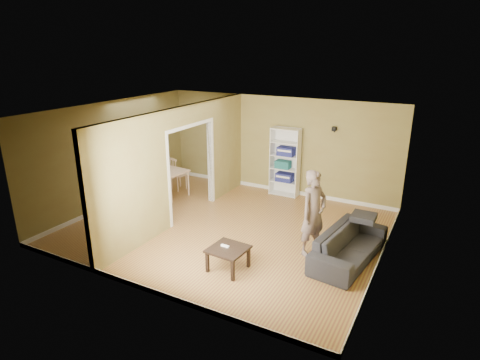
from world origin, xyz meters
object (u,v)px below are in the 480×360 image
object	(u,v)px
bookshelf	(286,162)
chair_far	(179,173)
person	(314,206)
chair_left	(146,176)
dining_table	(165,172)
coffee_table	(228,251)
chair_near	(151,187)
sofa	(350,241)

from	to	relation	value
bookshelf	chair_far	size ratio (longest dim) A/B	1.97
person	bookshelf	distance (m)	3.28
chair_left	chair_far	size ratio (longest dim) A/B	0.96
dining_table	bookshelf	bearing A→B (deg)	29.38
bookshelf	chair_left	xyz separation A→B (m)	(-3.49, -1.58, -0.47)
person	bookshelf	bearing A→B (deg)	55.01
chair_left	bookshelf	bearing A→B (deg)	134.13
coffee_table	dining_table	bearing A→B (deg)	143.43
person	coffee_table	size ratio (longest dim) A/B	3.08
coffee_table	chair_far	world-z (taller)	chair_far
person	chair_near	size ratio (longest dim) A/B	2.28
bookshelf	coffee_table	size ratio (longest dim) A/B	2.85
bookshelf	chair_left	distance (m)	3.86
sofa	coffee_table	xyz separation A→B (m)	(-1.83, -1.38, -0.03)
dining_table	chair_near	bearing A→B (deg)	-84.44
person	chair_left	xyz separation A→B (m)	(-5.19, 1.22, -0.54)
person	dining_table	distance (m)	4.69
coffee_table	chair_left	xyz separation A→B (m)	(-4.07, 2.51, 0.08)
sofa	coffee_table	world-z (taller)	sofa
bookshelf	chair_near	distance (m)	3.57
coffee_table	chair_left	size ratio (longest dim) A/B	0.72
person	chair_far	world-z (taller)	person
chair_left	chair_near	distance (m)	0.98
sofa	bookshelf	bearing A→B (deg)	49.42
chair_far	bookshelf	bearing A→B (deg)	-141.71
chair_near	chair_far	xyz separation A→B (m)	(-0.03, 1.20, 0.03)
sofa	chair_far	distance (m)	5.46
bookshelf	chair_near	bearing A→B (deg)	-140.92
coffee_table	dining_table	size ratio (longest dim) A/B	0.56
coffee_table	chair_far	bearing A→B (deg)	137.61
sofa	chair_far	bearing A→B (deg)	79.87
sofa	bookshelf	xyz separation A→B (m)	(-2.41, 2.72, 0.52)
bookshelf	coffee_table	bearing A→B (deg)	-81.95
bookshelf	dining_table	bearing A→B (deg)	-150.62
chair_left	coffee_table	bearing A→B (deg)	77.99
coffee_table	chair_left	world-z (taller)	chair_left
bookshelf	coffee_table	xyz separation A→B (m)	(0.58, -4.10, -0.55)
bookshelf	dining_table	size ratio (longest dim) A/B	1.60
bookshelf	dining_table	world-z (taller)	bookshelf
chair_far	chair_left	bearing A→B (deg)	55.87
bookshelf	chair_near	size ratio (longest dim) A/B	2.12
person	dining_table	size ratio (longest dim) A/B	1.72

